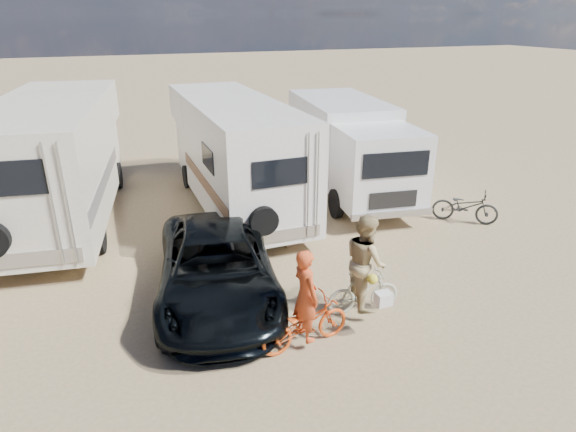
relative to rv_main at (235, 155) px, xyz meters
name	(u,v)px	position (x,y,z in m)	size (l,w,h in m)	color
ground	(350,322)	(0.41, -6.69, -1.60)	(140.00, 140.00, 0.00)	tan
rv_main	(235,155)	(0.00, 0.00, 0.00)	(2.37, 7.73, 3.21)	silver
rv_left	(56,162)	(-4.84, 0.79, 0.07)	(2.72, 8.24, 3.36)	beige
box_truck	(349,149)	(3.81, 0.05, -0.17)	(2.41, 6.92, 2.87)	white
dark_suv	(217,267)	(-1.73, -4.91, -0.91)	(2.31, 5.02, 1.40)	black
bike_man	(305,324)	(-0.67, -7.04, -1.16)	(0.60, 1.71, 0.90)	#D54913
bike_woman	(363,292)	(0.81, -6.45, -1.16)	(0.41, 1.47, 0.88)	#B7BFA3
rider_man	(306,304)	(-0.67, -7.04, -0.76)	(0.62, 0.41, 1.70)	#D1481E
rider_woman	(365,269)	(0.81, -6.45, -0.67)	(0.91, 0.71, 1.88)	tan
bike_parked	(465,206)	(5.69, -3.45, -1.14)	(0.62, 1.77, 0.93)	#242725
cooler	(277,234)	(0.32, -2.82, -1.40)	(0.52, 0.38, 0.41)	#27567F
crate	(289,236)	(0.57, -3.01, -1.42)	(0.47, 0.47, 0.37)	olive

